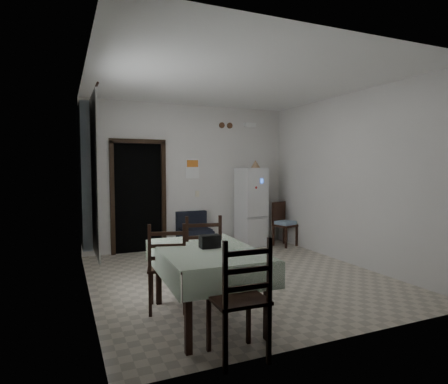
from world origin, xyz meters
name	(u,v)px	position (x,y,z in m)	size (l,w,h in m)	color
ground	(237,277)	(0.00, 0.00, 0.00)	(4.50, 4.50, 0.00)	#B2A691
ceiling	(238,81)	(0.00, 0.00, 2.90)	(4.20, 4.50, 0.02)	white
wall_back	(190,177)	(0.00, 2.25, 1.45)	(4.20, 0.02, 2.90)	silver
wall_front	(341,189)	(0.00, -2.25, 1.45)	(4.20, 0.02, 2.90)	silver
wall_left	(87,183)	(-2.10, 0.00, 1.45)	(0.02, 4.50, 2.90)	silver
wall_right	(349,179)	(2.10, 0.00, 1.45)	(0.02, 4.50, 2.90)	silver
doorway	(136,197)	(-1.05, 2.45, 1.06)	(1.06, 0.52, 2.22)	black
window_recess	(83,176)	(-2.15, -0.20, 1.55)	(0.10, 1.20, 1.60)	silver
curtain	(93,176)	(-2.04, -0.20, 1.55)	(0.02, 1.45, 1.85)	silver
curtain_rod	(92,96)	(-2.03, -0.20, 2.50)	(0.02, 0.02, 1.60)	black
calendar	(192,168)	(0.05, 2.24, 1.62)	(0.28, 0.02, 0.40)	white
calendar_image	(192,164)	(0.05, 2.23, 1.72)	(0.24, 0.01, 0.14)	orange
light_switch	(197,194)	(0.15, 2.24, 1.10)	(0.08, 0.02, 0.12)	beige
vent_left	(222,125)	(0.70, 2.23, 2.52)	(0.12, 0.12, 0.03)	#523421
vent_right	(230,126)	(0.88, 2.23, 2.52)	(0.12, 0.12, 0.03)	#523421
emergency_light	(250,125)	(1.35, 2.21, 2.55)	(0.25, 0.07, 0.09)	white
fridge	(251,207)	(1.24, 1.93, 0.82)	(0.53, 0.53, 1.63)	silver
tan_cone	(256,164)	(1.31, 1.88, 1.71)	(0.19, 0.19, 0.16)	tan
navy_seat	(195,231)	(-0.01, 1.93, 0.38)	(0.63, 0.61, 0.76)	black
corner_chair	(285,224)	(1.86, 1.59, 0.46)	(0.40, 0.40, 0.91)	black
dining_table	(207,284)	(-0.98, -1.31, 0.39)	(0.99, 1.50, 0.78)	#AABCA1
black_bag	(210,241)	(-0.94, -1.29, 0.85)	(0.21, 0.13, 0.14)	black
dining_chair_far_left	(167,266)	(-1.29, -0.84, 0.51)	(0.44, 0.44, 1.03)	black
dining_chair_far_right	(201,257)	(-0.83, -0.71, 0.54)	(0.46, 0.46, 1.08)	black
dining_chair_near_head	(238,297)	(-1.02, -2.16, 0.54)	(0.46, 0.46, 1.08)	black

